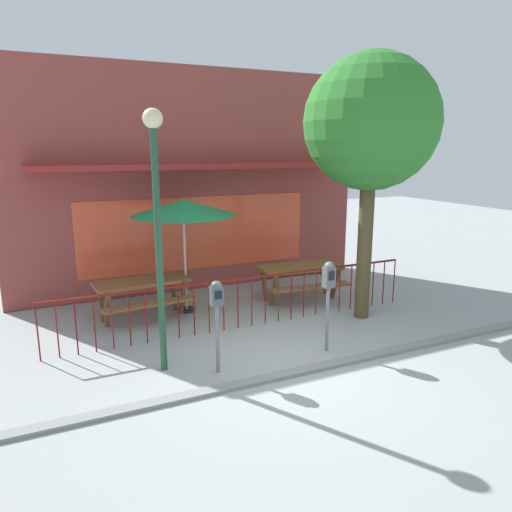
{
  "coord_description": "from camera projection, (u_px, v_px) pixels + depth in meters",
  "views": [
    {
      "loc": [
        -3.3,
        -6.07,
        3.28
      ],
      "look_at": [
        0.41,
        2.02,
        1.25
      ],
      "focal_mm": 33.04,
      "sensor_mm": 36.0,
      "label": 1
    }
  ],
  "objects": [
    {
      "name": "ground",
      "position": [
        286.0,
        361.0,
        7.46
      ],
      "size": [
        40.0,
        40.0,
        0.0
      ],
      "primitive_type": "plane",
      "color": "#9AA09F"
    },
    {
      "name": "pub_storefront",
      "position": [
        194.0,
        182.0,
        10.99
      ],
      "size": [
        8.4,
        1.34,
        5.07
      ],
      "color": "#5B2A28",
      "rests_on": "ground"
    },
    {
      "name": "patio_fence_front",
      "position": [
        245.0,
        293.0,
        8.74
      ],
      "size": [
        7.08,
        0.04,
        0.97
      ],
      "color": "maroon",
      "rests_on": "ground"
    },
    {
      "name": "picnic_table_left",
      "position": [
        142.0,
        288.0,
        9.24
      ],
      "size": [
        1.91,
        1.5,
        0.79
      ],
      "color": "brown",
      "rests_on": "ground"
    },
    {
      "name": "picnic_table_right",
      "position": [
        300.0,
        273.0,
        10.37
      ],
      "size": [
        1.9,
        1.5,
        0.79
      ],
      "color": "brown",
      "rests_on": "ground"
    },
    {
      "name": "patio_umbrella",
      "position": [
        183.0,
        208.0,
        9.28
      ],
      "size": [
        2.06,
        2.06,
        2.31
      ],
      "color": "black",
      "rests_on": "ground"
    },
    {
      "name": "parking_meter_near",
      "position": [
        217.0,
        302.0,
        6.84
      ],
      "size": [
        0.18,
        0.17,
        1.43
      ],
      "color": "slate",
      "rests_on": "ground"
    },
    {
      "name": "parking_meter_far",
      "position": [
        329.0,
        283.0,
        7.57
      ],
      "size": [
        0.18,
        0.17,
        1.52
      ],
      "color": "slate",
      "rests_on": "ground"
    },
    {
      "name": "street_tree",
      "position": [
        371.0,
        124.0,
        8.61
      ],
      "size": [
        2.49,
        2.49,
        5.0
      ],
      "color": "#4B4026",
      "rests_on": "ground"
    },
    {
      "name": "street_lamp",
      "position": [
        157.0,
        205.0,
        6.62
      ],
      "size": [
        0.28,
        0.28,
        3.82
      ],
      "color": "#214B33",
      "rests_on": "ground"
    },
    {
      "name": "curb_edge",
      "position": [
        300.0,
        373.0,
        7.06
      ],
      "size": [
        11.77,
        0.2,
        0.11
      ],
      "primitive_type": "cube",
      "color": "gray",
      "rests_on": "ground"
    }
  ]
}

